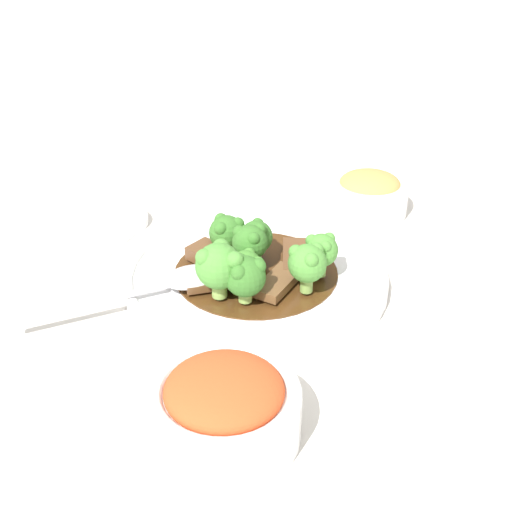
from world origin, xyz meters
The scene contains 19 objects.
ground_plane centered at (0.00, 0.00, 0.00)m, with size 4.00×4.00×0.00m, color silver.
main_plate centered at (0.00, 0.00, 0.01)m, with size 0.27×0.27×0.02m.
beef_strip_0 centered at (0.05, 0.00, 0.03)m, with size 0.06×0.05×0.01m.
beef_strip_1 centered at (-0.03, 0.02, 0.02)m, with size 0.04×0.06×0.01m.
beef_strip_2 centered at (0.04, 0.04, 0.02)m, with size 0.06×0.06×0.01m.
beef_strip_3 centered at (-0.04, -0.03, 0.02)m, with size 0.05×0.07×0.01m.
broccoli_floret_0 centered at (-0.06, 0.02, 0.05)m, with size 0.04×0.04×0.05m.
broccoli_floret_1 centered at (0.00, 0.03, 0.04)m, with size 0.03×0.03×0.04m.
broccoli_floret_2 centered at (-0.01, 0.06, 0.05)m, with size 0.04×0.04×0.05m.
broccoli_floret_3 centered at (-0.07, -0.01, 0.05)m, with size 0.03×0.03×0.05m.
broccoli_floret_4 centered at (0.01, -0.02, 0.04)m, with size 0.03×0.03×0.04m.
broccoli_floret_5 centered at (0.04, -0.02, 0.04)m, with size 0.04×0.04×0.04m.
broccoli_floret_6 centered at (0.01, 0.00, 0.05)m, with size 0.04×0.04×0.05m.
broccoli_floret_7 centered at (0.02, 0.06, 0.05)m, with size 0.04×0.04×0.06m.
serving_spoon centered at (0.06, 0.06, 0.03)m, with size 0.17×0.15×0.01m.
side_bowl_kimchi centered at (-0.04, 0.21, 0.03)m, with size 0.12×0.12×0.06m.
side_bowl_appetizer centered at (-0.08, -0.20, 0.03)m, with size 0.09×0.09×0.05m.
sauce_dish centered at (0.20, -0.07, 0.01)m, with size 0.07×0.07×0.01m.
paper_napkin centered at (0.23, -0.01, 0.00)m, with size 0.13×0.12×0.01m.
Camera 1 is at (-0.19, 0.59, 0.40)m, focal length 50.00 mm.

